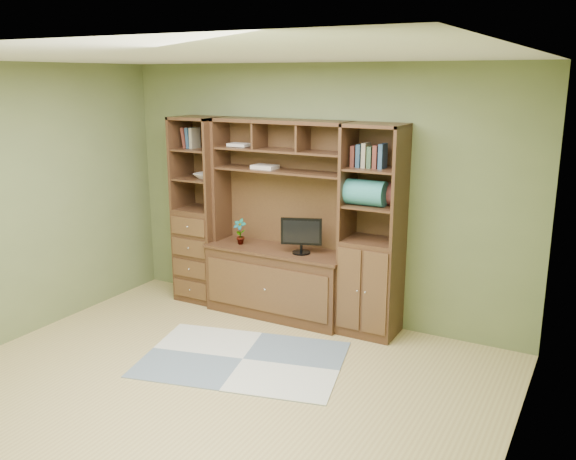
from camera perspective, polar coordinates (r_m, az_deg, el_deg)
The scene contains 11 objects.
room at distance 4.60m, azimuth -8.18°, elevation -0.68°, with size 4.60×4.10×2.64m.
center_hutch at distance 6.25m, azimuth -1.04°, elevation 0.85°, with size 1.54×0.53×2.05m, color #432817.
left_tower at distance 6.82m, azimuth -8.21°, elevation 1.84°, with size 0.50×0.45×2.05m, color #432817.
right_tower at distance 5.86m, azimuth 7.90°, elevation -0.19°, with size 0.55×0.45×2.05m, color #432817.
rug at distance 5.59m, azimuth -4.26°, elevation -11.97°, with size 1.76×1.17×0.01m, color #A6ABAB.
monitor at distance 6.09m, azimuth 1.26°, elevation 0.07°, with size 0.41×0.18×0.50m, color black.
orchid at distance 6.48m, azimuth -4.52°, elevation -0.15°, with size 0.15×0.10×0.28m, color #A74738.
magazines at distance 6.32m, azimuth -2.17°, elevation 5.93°, with size 0.25×0.18×0.04m, color beige.
bowl at distance 6.70m, azimuth -7.74°, elevation 5.06°, with size 0.23×0.23×0.06m, color white.
blanket_teal at distance 5.76m, azimuth 7.13°, elevation 3.50°, with size 0.42×0.24×0.24m, color teal.
blanket_red at distance 5.84m, azimuth 8.69°, elevation 3.46°, with size 0.38×0.21×0.21m, color brown.
Camera 1 is at (2.68, -3.55, 2.47)m, focal length 38.00 mm.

